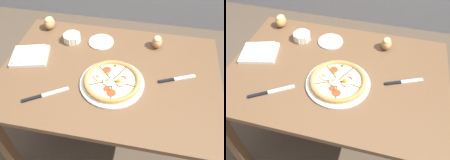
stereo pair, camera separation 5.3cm
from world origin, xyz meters
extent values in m
plane|color=brown|center=(0.00, 0.00, 0.00)|extent=(12.00, 12.00, 0.00)
cube|color=brown|center=(0.00, 0.00, 0.71)|extent=(1.26, 0.87, 0.03)
cube|color=brown|center=(-0.58, -0.38, 0.35)|extent=(0.06, 0.06, 0.69)
cube|color=brown|center=(-0.58, 0.38, 0.35)|extent=(0.06, 0.06, 0.69)
cube|color=brown|center=(0.58, 0.38, 0.35)|extent=(0.06, 0.06, 0.69)
cylinder|color=white|center=(0.03, -0.09, 0.73)|extent=(0.35, 0.35, 0.01)
cylinder|color=#E5C684|center=(0.03, -0.09, 0.74)|extent=(0.31, 0.31, 0.01)
cylinder|color=beige|center=(0.03, -0.09, 0.75)|extent=(0.27, 0.27, 0.00)
torus|color=#B27A42|center=(0.03, -0.09, 0.75)|extent=(0.31, 0.31, 0.03)
cube|color=#472D19|center=(0.10, -0.10, 0.75)|extent=(0.13, 0.03, 0.00)
cube|color=#472D19|center=(0.06, -0.03, 0.75)|extent=(0.07, 0.12, 0.00)
cube|color=#472D19|center=(-0.01, -0.04, 0.75)|extent=(0.10, 0.10, 0.00)
cube|color=#472D19|center=(-0.03, -0.12, 0.75)|extent=(0.12, 0.06, 0.00)
cube|color=#472D19|center=(0.04, -0.15, 0.75)|extent=(0.02, 0.13, 0.00)
cylinder|color=red|center=(0.02, -0.15, 0.75)|extent=(0.04, 0.04, 0.00)
cylinder|color=red|center=(0.09, -0.11, 0.75)|extent=(0.03, 0.03, 0.00)
cylinder|color=red|center=(-0.01, -0.01, 0.75)|extent=(0.05, 0.05, 0.00)
cylinder|color=red|center=(0.05, -0.17, 0.75)|extent=(0.05, 0.05, 0.00)
cylinder|color=red|center=(-0.03, -0.07, 0.75)|extent=(0.04, 0.04, 0.00)
cylinder|color=red|center=(0.09, -0.06, 0.75)|extent=(0.04, 0.04, 0.00)
ellipsoid|color=white|center=(-0.04, -0.08, 0.76)|extent=(0.08, 0.08, 0.01)
sphere|color=orange|center=(-0.05, -0.08, 0.76)|extent=(0.02, 0.02, 0.02)
ellipsoid|color=white|center=(0.08, -0.09, 0.76)|extent=(0.05, 0.07, 0.01)
sphere|color=orange|center=(0.08, -0.09, 0.76)|extent=(0.03, 0.03, 0.03)
ellipsoid|color=white|center=(0.02, -0.11, 0.76)|extent=(0.08, 0.07, 0.01)
sphere|color=#F4AD1E|center=(0.01, -0.10, 0.76)|extent=(0.02, 0.02, 0.02)
cylinder|color=#477A2D|center=(0.04, -0.11, 0.75)|extent=(0.01, 0.01, 0.00)
cylinder|color=#477A2D|center=(0.00, -0.04, 0.75)|extent=(0.02, 0.02, 0.00)
cylinder|color=#2D5B1E|center=(0.03, -0.12, 0.75)|extent=(0.02, 0.02, 0.00)
cylinder|color=#2D5B1E|center=(0.03, 0.03, 0.75)|extent=(0.02, 0.02, 0.00)
cylinder|color=#477A2D|center=(-0.02, -0.09, 0.75)|extent=(0.02, 0.02, 0.00)
cylinder|color=#477A2D|center=(0.03, -0.11, 0.75)|extent=(0.01, 0.01, 0.00)
cylinder|color=silver|center=(-0.30, 0.24, 0.75)|extent=(0.11, 0.11, 0.05)
cylinder|color=gold|center=(-0.30, 0.24, 0.75)|extent=(0.09, 0.09, 0.03)
cylinder|color=silver|center=(-0.24, 0.24, 0.75)|extent=(0.01, 0.01, 0.05)
cylinder|color=silver|center=(-0.26, 0.28, 0.75)|extent=(0.01, 0.01, 0.05)
cylinder|color=silver|center=(-0.30, 0.29, 0.75)|extent=(0.01, 0.01, 0.05)
cylinder|color=silver|center=(-0.33, 0.28, 0.75)|extent=(0.01, 0.01, 0.05)
cylinder|color=silver|center=(-0.35, 0.24, 0.75)|extent=(0.01, 0.01, 0.05)
cylinder|color=silver|center=(-0.33, 0.20, 0.75)|extent=(0.01, 0.01, 0.05)
cylinder|color=silver|center=(-0.30, 0.18, 0.75)|extent=(0.01, 0.01, 0.05)
cylinder|color=silver|center=(-0.26, 0.20, 0.75)|extent=(0.01, 0.01, 0.05)
cube|color=silver|center=(-0.50, 0.03, 0.73)|extent=(0.25, 0.23, 0.02)
cube|color=silver|center=(-0.50, 0.03, 0.75)|extent=(0.21, 0.20, 0.02)
ellipsoid|color=#B27F47|center=(-0.49, 0.34, 0.76)|extent=(0.07, 0.10, 0.08)
ellipsoid|color=#EAB775|center=(-0.49, 0.34, 0.79)|extent=(0.05, 0.07, 0.02)
ellipsoid|color=#B27F47|center=(0.25, 0.28, 0.76)|extent=(0.07, 0.09, 0.07)
ellipsoid|color=#EAB775|center=(0.25, 0.28, 0.79)|extent=(0.05, 0.06, 0.02)
cube|color=silver|center=(-0.25, -0.20, 0.73)|extent=(0.13, 0.09, 0.01)
cube|color=black|center=(-0.35, -0.27, 0.73)|extent=(0.10, 0.07, 0.01)
cube|color=silver|center=(0.43, 0.04, 0.73)|extent=(0.12, 0.07, 0.01)
cube|color=black|center=(0.33, -0.01, 0.73)|extent=(0.09, 0.05, 0.01)
cylinder|color=white|center=(-0.11, 0.26, 0.73)|extent=(0.16, 0.16, 0.01)
camera|label=1|loc=(0.20, -0.94, 1.69)|focal=38.00mm
camera|label=2|loc=(0.25, -0.93, 1.69)|focal=38.00mm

